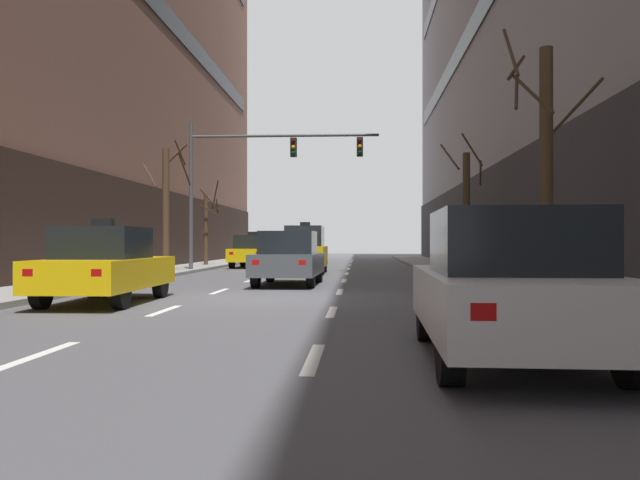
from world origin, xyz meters
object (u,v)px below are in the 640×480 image
Objects in this scene: car_driving_0 at (289,259)px; street_tree_1 at (166,206)px; taxi_driving_3 at (105,266)px; street_tree_0 at (466,211)px; taxi_driving_1 at (253,252)px; taxi_driving_2 at (305,250)px; street_tree_2 at (545,166)px; traffic_signal_0 at (255,166)px; street_tree_3 at (207,226)px; car_parked_0 at (510,287)px.

car_driving_0 is 9.13m from street_tree_1.
car_driving_0 is at bearing 61.29° from taxi_driving_3.
taxi_driving_3 is 0.90× the size of street_tree_0.
taxi_driving_2 is (3.30, -6.41, 0.17)m from taxi_driving_1.
street_tree_2 reaches higher than car_driving_0.
street_tree_0 is at bearing 44.75° from taxi_driving_3.
street_tree_2 is (8.41, -15.02, -1.81)m from traffic_signal_0.
street_tree_0 is (6.10, -4.11, 1.45)m from taxi_driving_2.
taxi_driving_1 is 1.01× the size of taxi_driving_3.
street_tree_3 is (-11.88, 10.66, -0.26)m from street_tree_0.
car_driving_0 is at bearing -89.19° from taxi_driving_2.
car_parked_0 is (4.02, -19.90, -0.17)m from taxi_driving_2.
car_driving_0 is at bearing 107.16° from car_parked_0.
taxi_driving_1 is 2.83m from street_tree_3.
car_parked_0 is at bearing -41.58° from taxi_driving_3.
car_parked_0 is 1.03× the size of street_tree_3.
street_tree_3 reaches higher than taxi_driving_3.
traffic_signal_0 is (0.97, -5.32, 3.88)m from taxi_driving_1.
traffic_signal_0 is at bearing 86.20° from taxi_driving_3.
car_parked_0 is at bearing -69.69° from street_tree_3.
street_tree_1 is (-2.52, -6.98, 2.00)m from taxi_driving_1.
taxi_driving_3 is at bearing 176.84° from street_tree_2.
taxi_driving_1 is at bearing 114.76° from street_tree_2.
car_driving_0 is 1.00× the size of taxi_driving_3.
street_tree_2 is (-0.02, -9.83, 0.45)m from street_tree_0.
taxi_driving_3 is (-3.29, -13.42, -0.18)m from taxi_driving_2.
street_tree_0 is 15.97m from street_tree_3.
car_parked_0 is 28.24m from street_tree_3.
taxi_driving_3 is (-3.39, -6.19, 0.00)m from car_driving_0.
taxi_driving_2 is 0.49× the size of traffic_signal_0.
street_tree_0 is at bearing 82.48° from car_parked_0.
street_tree_2 is at bearing -66.43° from taxi_driving_2.
taxi_driving_3 is 13.25m from street_tree_1.
traffic_signal_0 is 1.69× the size of street_tree_0.
street_tree_0 reaches higher than taxi_driving_1.
taxi_driving_2 is at bearing -24.97° from traffic_signal_0.
car_driving_0 is 7.23m from taxi_driving_2.
taxi_driving_2 is at bearing 5.62° from street_tree_1.
taxi_driving_1 is at bearing 131.80° from street_tree_0.
traffic_signal_0 is at bearing -79.63° from taxi_driving_1.
street_tree_1 is (-11.92, 3.54, 0.38)m from street_tree_0.
taxi_driving_1 is 0.99× the size of car_parked_0.
street_tree_0 reaches higher than taxi_driving_3.
taxi_driving_2 reaches higher than car_driving_0.
traffic_signal_0 is 1.46× the size of street_tree_2.
car_driving_0 is at bearing -66.90° from street_tree_3.
taxi_driving_2 is at bearing -48.61° from street_tree_3.
street_tree_3 is (-5.88, 13.78, 1.37)m from car_driving_0.
taxi_driving_2 is at bearing 90.81° from car_driving_0.
street_tree_2 is at bearing -48.31° from street_tree_1.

